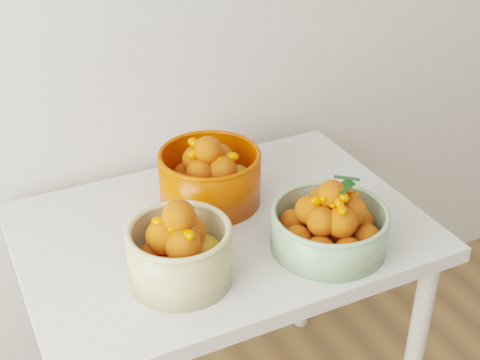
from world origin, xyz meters
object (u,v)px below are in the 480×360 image
(table, at_px, (223,256))
(bowl_orange, at_px, (210,176))
(bowl_cream, at_px, (180,251))
(bowl_green, at_px, (329,225))

(table, bearing_deg, bowl_orange, 79.98)
(bowl_cream, distance_m, bowl_orange, 0.33)
(table, height_order, bowl_green, bowl_green)
(bowl_cream, distance_m, bowl_green, 0.36)
(table, height_order, bowl_orange, bowl_orange)
(bowl_green, bearing_deg, table, 135.40)
(bowl_green, height_order, bowl_orange, bowl_orange)
(table, distance_m, bowl_cream, 0.28)
(bowl_cream, height_order, bowl_orange, bowl_cream)
(bowl_green, distance_m, bowl_orange, 0.36)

